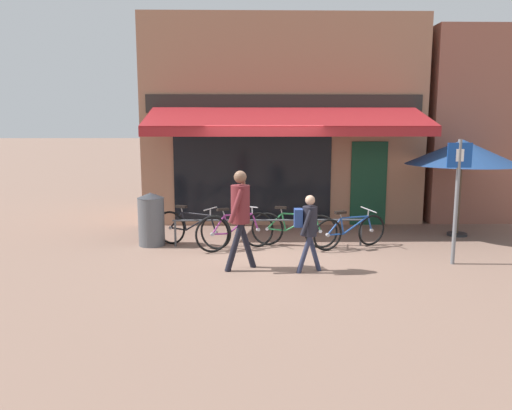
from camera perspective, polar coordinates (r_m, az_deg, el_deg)
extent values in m
plane|color=#846656|center=(9.76, 1.18, -5.79)|extent=(160.00, 160.00, 0.00)
cube|color=#9E7056|center=(13.91, 2.78, 9.52)|extent=(7.10, 3.00, 5.19)
cube|color=black|center=(12.43, -0.39, 3.34)|extent=(3.91, 0.04, 2.20)
cube|color=#143D28|center=(12.83, 12.74, 2.40)|extent=(0.90, 0.04, 2.10)
cube|color=#282623|center=(12.41, 3.29, 11.48)|extent=(6.75, 0.06, 0.44)
cube|color=maroon|center=(11.53, 3.61, 10.03)|extent=(6.39, 1.80, 0.50)
cube|color=maroon|center=(10.64, 4.00, 8.34)|extent=(6.39, 0.03, 0.20)
cylinder|color=#47494F|center=(10.39, 1.44, -1.74)|extent=(3.99, 0.04, 0.04)
cylinder|color=#47494F|center=(10.54, -9.20, -3.23)|extent=(0.04, 0.04, 0.55)
cylinder|color=#47494F|center=(10.71, 11.89, -3.11)|extent=(0.04, 0.04, 0.55)
torus|color=black|center=(10.18, -4.63, -3.12)|extent=(0.67, 0.36, 0.71)
cylinder|color=#9E9EA3|center=(10.18, -4.63, -3.12)|extent=(0.09, 0.09, 0.07)
torus|color=black|center=(10.74, -9.71, -2.57)|extent=(0.67, 0.36, 0.71)
cylinder|color=#9E9EA3|center=(10.74, -9.71, -2.57)|extent=(0.09, 0.09, 0.07)
cylinder|color=black|center=(10.35, -6.64, -2.05)|extent=(0.56, 0.29, 0.38)
cylinder|color=black|center=(10.34, -6.84, -1.02)|extent=(0.62, 0.32, 0.05)
cylinder|color=black|center=(10.52, -8.20, -1.84)|extent=(0.12, 0.09, 0.38)
cylinder|color=black|center=(10.64, -8.86, -2.71)|extent=(0.36, 0.20, 0.05)
cylinder|color=black|center=(10.63, -9.06, -1.71)|extent=(0.31, 0.17, 0.37)
cylinder|color=black|center=(10.17, -4.93, -2.17)|extent=(0.15, 0.10, 0.35)
cylinder|color=#9E9EA3|center=(10.51, -8.48, -0.56)|extent=(0.06, 0.05, 0.11)
cube|color=black|center=(10.51, -8.55, -0.18)|extent=(0.26, 0.20, 0.05)
cylinder|color=#9E9EA3|center=(10.16, -5.24, -0.82)|extent=(0.04, 0.04, 0.14)
cylinder|color=#9E9EA3|center=(10.15, -5.24, -0.43)|extent=(0.25, 0.48, 0.03)
torus|color=black|center=(10.37, 0.23, -2.84)|extent=(0.71, 0.41, 0.73)
cylinder|color=#9E9EA3|center=(10.37, 0.23, -2.84)|extent=(0.09, 0.09, 0.08)
torus|color=black|center=(9.97, -5.01, -3.36)|extent=(0.71, 0.41, 0.73)
cylinder|color=#9E9EA3|center=(9.97, -5.01, -3.36)|extent=(0.09, 0.09, 0.08)
cylinder|color=#892D7A|center=(10.19, -1.76, -2.13)|extent=(0.51, 0.30, 0.39)
cylinder|color=#892D7A|center=(10.16, -2.00, -1.10)|extent=(0.58, 0.29, 0.05)
cylinder|color=#892D7A|center=(10.07, -3.38, -2.23)|extent=(0.12, 0.04, 0.38)
cylinder|color=#892D7A|center=(10.04, -4.06, -3.32)|extent=(0.34, 0.18, 0.05)
cylinder|color=#892D7A|center=(10.00, -4.32, -2.27)|extent=(0.28, 0.19, 0.38)
cylinder|color=#892D7A|center=(10.32, -0.09, -1.93)|extent=(0.15, 0.05, 0.35)
cylinder|color=#9E9EA3|center=(10.03, -3.73, -0.91)|extent=(0.06, 0.03, 0.11)
cube|color=black|center=(10.02, -3.83, -0.52)|extent=(0.26, 0.20, 0.06)
cylinder|color=#9E9EA3|center=(10.28, -0.43, -0.62)|extent=(0.04, 0.05, 0.14)
cylinder|color=#9E9EA3|center=(10.28, -0.45, -0.23)|extent=(0.24, 0.48, 0.08)
torus|color=black|center=(10.36, 7.39, -3.01)|extent=(0.69, 0.25, 0.70)
cylinder|color=#9E9EA3|center=(10.36, 7.39, -3.01)|extent=(0.08, 0.08, 0.07)
torus|color=black|center=(10.52, 1.30, -2.74)|extent=(0.69, 0.25, 0.70)
cylinder|color=#9E9EA3|center=(10.52, 1.30, -2.74)|extent=(0.08, 0.08, 0.07)
cylinder|color=#23703D|center=(10.38, 5.07, -2.07)|extent=(0.61, 0.16, 0.37)
cylinder|color=#23703D|center=(10.36, 4.87, -1.08)|extent=(0.68, 0.20, 0.05)
cylinder|color=#23703D|center=(10.43, 3.20, -1.95)|extent=(0.12, 0.09, 0.37)
cylinder|color=#23703D|center=(10.48, 2.35, -2.84)|extent=(0.39, 0.13, 0.05)
cylinder|color=#23703D|center=(10.46, 2.14, -1.86)|extent=(0.33, 0.09, 0.36)
cylinder|color=#23703D|center=(10.34, 7.07, -2.10)|extent=(0.16, 0.09, 0.34)
cylinder|color=#9E9EA3|center=(10.41, 2.92, -0.68)|extent=(0.06, 0.04, 0.11)
cube|color=black|center=(10.41, 2.84, -0.30)|extent=(0.26, 0.16, 0.06)
cylinder|color=#9E9EA3|center=(10.31, 6.77, -0.81)|extent=(0.03, 0.04, 0.14)
cylinder|color=#9E9EA3|center=(10.31, 6.78, -0.42)|extent=(0.15, 0.51, 0.05)
torus|color=black|center=(10.73, 13.05, -2.82)|extent=(0.65, 0.36, 0.67)
cylinder|color=#9E9EA3|center=(10.73, 13.05, -2.82)|extent=(0.09, 0.09, 0.07)
torus|color=black|center=(10.12, 8.19, -3.40)|extent=(0.65, 0.36, 0.67)
cylinder|color=#9E9EA3|center=(10.12, 8.19, -3.40)|extent=(0.09, 0.09, 0.07)
cylinder|color=#1E4793|center=(10.45, 11.33, -2.26)|extent=(0.57, 0.25, 0.36)
cylinder|color=#1E4793|center=(10.38, 11.23, -1.37)|extent=(0.62, 0.30, 0.05)
cylinder|color=#1E4793|center=(10.26, 9.83, -2.39)|extent=(0.11, 0.10, 0.35)
cylinder|color=#1E4793|center=(10.22, 9.08, -3.34)|extent=(0.36, 0.18, 0.05)
cylinder|color=#1E4793|center=(10.15, 8.96, -2.44)|extent=(0.32, 0.14, 0.35)
cylinder|color=#1E4793|center=(10.65, 12.87, -2.05)|extent=(0.14, 0.12, 0.32)
cylinder|color=#9E9EA3|center=(10.17, 9.67, -1.21)|extent=(0.06, 0.05, 0.11)
cube|color=black|center=(10.14, 9.63, -0.84)|extent=(0.26, 0.19, 0.06)
cylinder|color=#9E9EA3|center=(10.56, 12.72, -0.90)|extent=(0.04, 0.04, 0.14)
cylinder|color=#9E9EA3|center=(10.55, 12.75, -0.53)|extent=(0.23, 0.49, 0.07)
cylinder|color=black|center=(8.86, -1.07, -4.56)|extent=(0.35, 0.15, 0.86)
cylinder|color=black|center=(8.66, -2.51, -4.90)|extent=(0.35, 0.15, 0.86)
cylinder|color=maroon|center=(8.61, -1.80, 0.09)|extent=(0.37, 0.37, 0.66)
sphere|color=brown|center=(8.55, -1.82, 3.22)|extent=(0.22, 0.22, 0.22)
cylinder|color=maroon|center=(8.42, -2.30, -0.14)|extent=(0.29, 0.18, 0.58)
cylinder|color=maroon|center=(8.79, -1.64, 1.28)|extent=(0.20, 0.19, 0.29)
cylinder|color=brown|center=(8.77, -1.43, 1.84)|extent=(0.12, 0.18, 0.44)
cube|color=black|center=(8.71, -1.51, 3.19)|extent=(0.03, 0.07, 0.14)
cylinder|color=#282D47|center=(8.76, 6.66, -5.45)|extent=(0.27, 0.09, 0.66)
cylinder|color=#282D47|center=(8.60, 5.53, -5.70)|extent=(0.27, 0.09, 0.66)
cylinder|color=black|center=(8.55, 6.16, -1.85)|extent=(0.26, 0.26, 0.51)
sphere|color=tan|center=(8.49, 6.21, 0.56)|extent=(0.17, 0.17, 0.17)
cylinder|color=black|center=(8.40, 5.76, -2.05)|extent=(0.23, 0.11, 0.45)
cylinder|color=black|center=(8.70, 6.55, -1.67)|extent=(0.23, 0.11, 0.45)
cube|color=navy|center=(8.52, 4.85, -1.46)|extent=(0.14, 0.22, 0.30)
cylinder|color=#515459|center=(10.69, -11.87, -1.87)|extent=(0.54, 0.54, 1.01)
cone|color=#33353A|center=(10.60, -11.97, 1.10)|extent=(0.56, 0.56, 0.11)
cylinder|color=slate|center=(9.64, 21.92, 0.23)|extent=(0.07, 0.07, 2.27)
cube|color=#14429E|center=(9.54, 22.25, 5.29)|extent=(0.44, 0.02, 0.44)
cube|color=white|center=(9.53, 22.28, 5.28)|extent=(0.14, 0.01, 0.22)
cylinder|color=#4C3D2D|center=(12.18, 22.27, 1.67)|extent=(0.05, 0.05, 2.14)
cone|color=navy|center=(12.11, 22.51, 5.61)|extent=(2.47, 2.47, 0.56)
cylinder|color=#262628|center=(12.35, 21.97, -3.11)|extent=(0.44, 0.44, 0.06)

